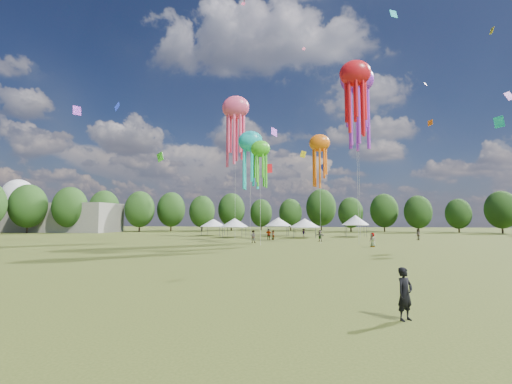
# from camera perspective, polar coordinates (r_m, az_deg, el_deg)

# --- Properties ---
(ground) EXTENTS (300.00, 300.00, 0.00)m
(ground) POSITION_cam_1_polar(r_m,az_deg,el_deg) (16.48, -2.88, -16.92)
(ground) COLOR #384416
(ground) RESTS_ON ground
(observer_main) EXTENTS (0.80, 0.77, 1.84)m
(observer_main) POSITION_cam_1_polar(r_m,az_deg,el_deg) (13.85, 23.20, -15.07)
(observer_main) COLOR black
(observer_main) RESTS_ON ground
(spectator_near) EXTENTS (1.00, 0.82, 1.89)m
(spectator_near) POSITION_cam_1_polar(r_m,az_deg,el_deg) (52.97, -0.48, -7.32)
(spectator_near) COLOR gray
(spectator_near) RESTS_ON ground
(spectators_far) EXTENTS (26.12, 26.57, 1.93)m
(spectators_far) POSITION_cam_1_polar(r_m,az_deg,el_deg) (60.33, 11.22, -6.94)
(spectators_far) COLOR gray
(spectators_far) RESTS_ON ground
(festival_tents) EXTENTS (35.96, 12.56, 4.43)m
(festival_tents) POSITION_cam_1_polar(r_m,az_deg,el_deg) (72.00, 3.71, -4.92)
(festival_tents) COLOR #47474C
(festival_tents) RESTS_ON ground
(show_kites) EXTENTS (27.97, 22.27, 32.66)m
(show_kites) POSITION_cam_1_polar(r_m,az_deg,el_deg) (62.97, 9.59, 13.08)
(show_kites) COLOR #18D0CE
(show_kites) RESTS_ON ground
(small_kites) EXTENTS (73.58, 49.92, 46.70)m
(small_kites) POSITION_cam_1_polar(r_m,az_deg,el_deg) (63.27, 5.24, 21.12)
(small_kites) COLOR #18D0CE
(small_kites) RESTS_ON ground
(treeline) EXTENTS (201.57, 95.24, 13.43)m
(treeline) POSITION_cam_1_polar(r_m,az_deg,el_deg) (78.62, 4.50, -2.31)
(treeline) COLOR #38281C
(treeline) RESTS_ON ground
(hangar) EXTENTS (40.00, 12.00, 8.00)m
(hangar) POSITION_cam_1_polar(r_m,az_deg,el_deg) (115.75, -30.90, -3.64)
(hangar) COLOR gray
(hangar) RESTS_ON ground
(radome) EXTENTS (9.00, 9.00, 16.00)m
(radome) POSITION_cam_1_polar(r_m,az_deg,el_deg) (131.15, -34.38, -0.90)
(radome) COLOR white
(radome) RESTS_ON ground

